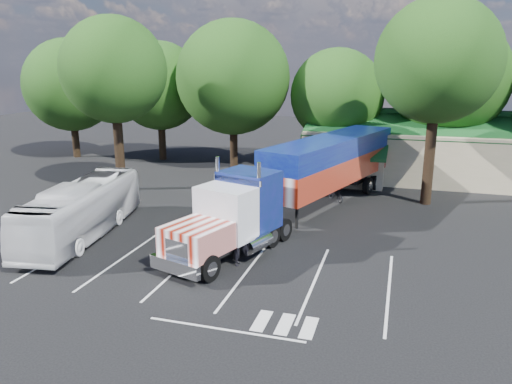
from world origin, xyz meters
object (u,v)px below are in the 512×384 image
(tour_bus, at_px, (82,210))
(silver_sedan, at_px, (339,173))
(semi_truck, at_px, (310,173))
(bicycle, at_px, (336,194))
(woman, at_px, (237,249))

(tour_bus, distance_m, silver_sedan, 20.64)
(semi_truck, distance_m, silver_sedan, 9.30)
(tour_bus, bearing_deg, bicycle, 33.09)
(semi_truck, distance_m, tour_bus, 13.73)
(semi_truck, bearing_deg, silver_sedan, 103.59)
(bicycle, relative_size, silver_sedan, 0.42)
(semi_truck, height_order, woman, semi_truck)
(woman, distance_m, silver_sedan, 18.37)
(bicycle, bearing_deg, tour_bus, -176.70)
(semi_truck, relative_size, woman, 14.16)
(tour_bus, bearing_deg, woman, -17.29)
(woman, xyz_separation_m, bicycle, (2.98, 12.62, -0.30))
(woman, xyz_separation_m, silver_sedan, (2.48, 18.20, -0.06))
(semi_truck, distance_m, woman, 9.50)
(bicycle, bearing_deg, silver_sedan, 56.60)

